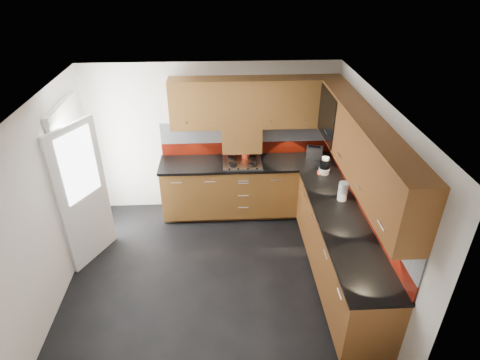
{
  "coord_description": "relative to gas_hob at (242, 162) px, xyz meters",
  "views": [
    {
      "loc": [
        0.13,
        -3.95,
        3.82
      ],
      "look_at": [
        0.37,
        0.65,
        1.12
      ],
      "focal_mm": 30.0,
      "sensor_mm": 36.0,
      "label": 1
    }
  ],
  "objects": [
    {
      "name": "room",
      "position": [
        -0.45,
        -1.47,
        0.54
      ],
      "size": [
        4.0,
        3.8,
        2.64
      ],
      "color": "black"
    },
    {
      "name": "base_cabinets",
      "position": [
        0.62,
        -0.75,
        -0.52
      ],
      "size": [
        2.7,
        3.2,
        0.95
      ],
      "color": "brown",
      "rests_on": "room"
    },
    {
      "name": "countertop",
      "position": [
        0.6,
        -0.77,
        -0.04
      ],
      "size": [
        2.72,
        3.22,
        0.04
      ],
      "color": "black",
      "rests_on": "base_cabinets"
    },
    {
      "name": "backsplash",
      "position": [
        0.83,
        -0.54,
        0.25
      ],
      "size": [
        2.7,
        3.2,
        0.54
      ],
      "color": "maroon",
      "rests_on": "countertop"
    },
    {
      "name": "upper_cabinets",
      "position": [
        0.78,
        -0.69,
        0.88
      ],
      "size": [
        2.5,
        3.2,
        0.72
      ],
      "color": "brown",
      "rests_on": "room"
    },
    {
      "name": "extractor_hood",
      "position": [
        -0.0,
        0.17,
        0.32
      ],
      "size": [
        0.6,
        0.33,
        0.4
      ],
      "primitive_type": "cube",
      "color": "brown",
      "rests_on": "room"
    },
    {
      "name": "glass_cabinet",
      "position": [
        1.26,
        -0.4,
        0.91
      ],
      "size": [
        0.32,
        0.8,
        0.66
      ],
      "color": "black",
      "rests_on": "room"
    },
    {
      "name": "back_door",
      "position": [
        -2.23,
        -0.72,
        0.08
      ],
      "size": [
        0.42,
        1.19,
        2.04
      ],
      "color": "white",
      "rests_on": "room"
    },
    {
      "name": "gas_hob",
      "position": [
        0.0,
        0.0,
        0.0
      ],
      "size": [
        0.59,
        0.52,
        0.05
      ],
      "color": "silver",
      "rests_on": "countertop"
    },
    {
      "name": "utensil_pot",
      "position": [
        0.07,
        0.18,
        0.09
      ],
      "size": [
        0.13,
        0.13,
        0.47
      ],
      "color": "red",
      "rests_on": "countertop"
    },
    {
      "name": "toaster",
      "position": [
        1.14,
        0.13,
        0.07
      ],
      "size": [
        0.28,
        0.21,
        0.18
      ],
      "color": "silver",
      "rests_on": "countertop"
    },
    {
      "name": "food_processor",
      "position": [
        1.17,
        -0.39,
        0.11
      ],
      "size": [
        0.16,
        0.16,
        0.26
      ],
      "color": "white",
      "rests_on": "countertop"
    },
    {
      "name": "paper_towel",
      "position": [
        1.24,
        -1.09,
        0.11
      ],
      "size": [
        0.16,
        0.16,
        0.26
      ],
      "primitive_type": "cylinder",
      "rotation": [
        0.0,
        0.0,
        -0.32
      ],
      "color": "white",
      "rests_on": "countertop"
    },
    {
      "name": "orange_cloth",
      "position": [
        1.15,
        -0.39,
        -0.01
      ],
      "size": [
        0.16,
        0.14,
        0.02
      ],
      "primitive_type": "cube",
      "rotation": [
        0.0,
        0.0,
        -0.12
      ],
      "color": "#FB4C1B",
      "rests_on": "countertop"
    }
  ]
}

